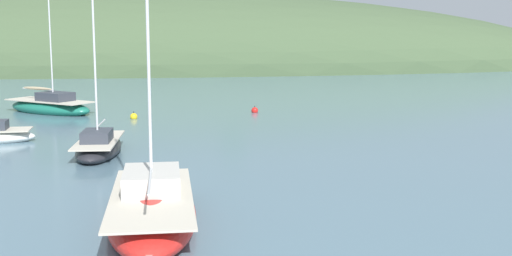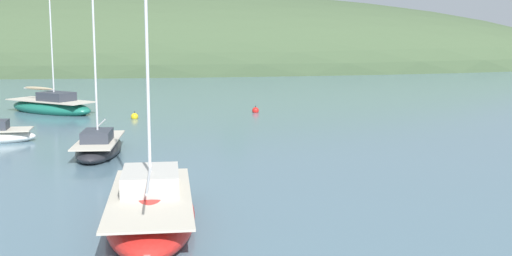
{
  "view_description": "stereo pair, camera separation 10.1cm",
  "coord_description": "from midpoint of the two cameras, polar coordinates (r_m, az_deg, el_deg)",
  "views": [
    {
      "loc": [
        -2.24,
        -7.77,
        5.55
      ],
      "look_at": [
        0.0,
        20.0,
        1.2
      ],
      "focal_mm": 46.15,
      "sensor_mm": 36.0,
      "label": 1
    },
    {
      "loc": [
        -2.14,
        -7.78,
        5.55
      ],
      "look_at": [
        0.0,
        20.0,
        1.2
      ],
      "focal_mm": 46.15,
      "sensor_mm": 36.0,
      "label": 2
    }
  ],
  "objects": [
    {
      "name": "far_shoreline_hill",
      "position": [
        91.36,
        -18.98,
        4.94
      ],
      "size": [
        150.0,
        36.0,
        23.98
      ],
      "color": "#425638",
      "rests_on": "ground"
    },
    {
      "name": "sailboat_cream_ketch",
      "position": [
        44.27,
        -17.25,
        1.81
      ],
      "size": [
        6.77,
        5.73,
        9.58
      ],
      "color": "#196B56",
      "rests_on": "ground"
    },
    {
      "name": "sailboat_teal_outer",
      "position": [
        29.39,
        -13.36,
        -1.58
      ],
      "size": [
        1.83,
        5.36,
        6.87
      ],
      "color": "#232328",
      "rests_on": "ground"
    },
    {
      "name": "sailboat_navy_dinghy",
      "position": [
        18.85,
        -8.96,
        -6.99
      ],
      "size": [
        2.86,
        7.36,
        10.13
      ],
      "color": "red",
      "rests_on": "ground"
    },
    {
      "name": "mooring_buoy_channel",
      "position": [
        40.27,
        -10.41,
        0.98
      ],
      "size": [
        0.44,
        0.44,
        0.54
      ],
      "color": "yellow",
      "rests_on": "ground"
    },
    {
      "name": "mooring_buoy_outer",
      "position": [
        42.43,
        0.02,
        1.52
      ],
      "size": [
        0.44,
        0.44,
        0.54
      ],
      "color": "red",
      "rests_on": "ground"
    }
  ]
}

